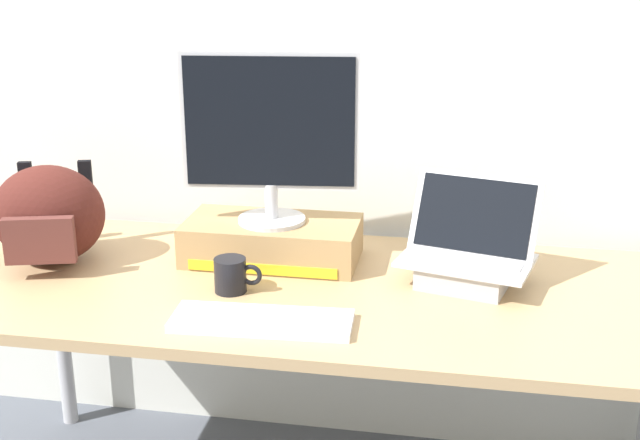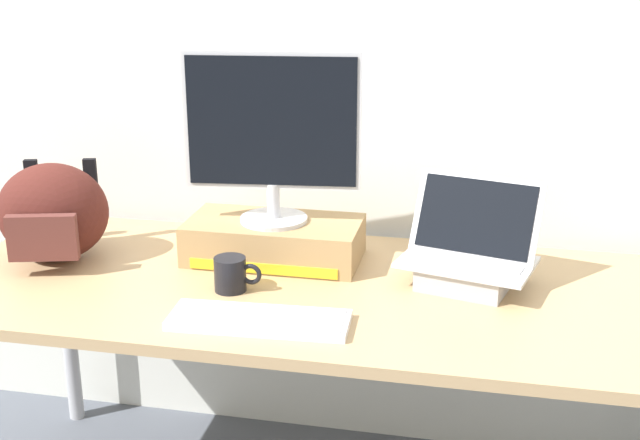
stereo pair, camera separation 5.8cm
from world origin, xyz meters
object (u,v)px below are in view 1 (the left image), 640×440
at_px(coffee_mug, 232,275).
at_px(plush_toy, 57,214).
at_px(desktop_monitor, 270,134).
at_px(open_laptop, 467,261).
at_px(external_keyboard, 262,321).
at_px(toner_box_yellow, 272,241).
at_px(messenger_backpack, 49,215).

bearing_deg(coffee_mug, plush_toy, 150.01).
relative_size(coffee_mug, plush_toy, 1.42).
distance_m(desktop_monitor, open_laptop, 0.62).
distance_m(external_keyboard, coffee_mug, 0.22).
height_order(external_keyboard, coffee_mug, coffee_mug).
relative_size(toner_box_yellow, messenger_backpack, 1.36).
xyz_separation_m(toner_box_yellow, external_keyboard, (0.07, -0.41, -0.04)).
xyz_separation_m(open_laptop, plush_toy, (-1.26, 0.22, -0.01)).
bearing_deg(messenger_backpack, open_laptop, -12.79).
distance_m(coffee_mug, plush_toy, 0.77).
distance_m(toner_box_yellow, desktop_monitor, 0.31).
bearing_deg(plush_toy, coffee_mug, -29.99).
bearing_deg(plush_toy, desktop_monitor, -11.89).
bearing_deg(coffee_mug, open_laptop, 15.86).
xyz_separation_m(messenger_backpack, coffee_mug, (0.55, -0.11, -0.09)).
bearing_deg(messenger_backpack, toner_box_yellow, -3.84).
distance_m(messenger_backpack, plush_toy, 0.31).
height_order(desktop_monitor, messenger_backpack, desktop_monitor).
xyz_separation_m(desktop_monitor, messenger_backpack, (-0.60, -0.12, -0.22)).
xyz_separation_m(desktop_monitor, coffee_mug, (-0.05, -0.23, -0.32)).
height_order(messenger_backpack, coffee_mug, messenger_backpack).
bearing_deg(plush_toy, external_keyboard, -35.43).
bearing_deg(external_keyboard, coffee_mug, 121.51).
bearing_deg(desktop_monitor, open_laptop, -13.84).
bearing_deg(toner_box_yellow, coffee_mug, -102.13).
distance_m(open_laptop, plush_toy, 1.28).
height_order(toner_box_yellow, external_keyboard, toner_box_yellow).
xyz_separation_m(toner_box_yellow, open_laptop, (0.54, -0.07, 0.00)).
bearing_deg(external_keyboard, open_laptop, 33.30).
xyz_separation_m(desktop_monitor, external_keyboard, (0.07, -0.41, -0.35)).
distance_m(toner_box_yellow, messenger_backpack, 0.62).
bearing_deg(desktop_monitor, messenger_backpack, -175.03).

